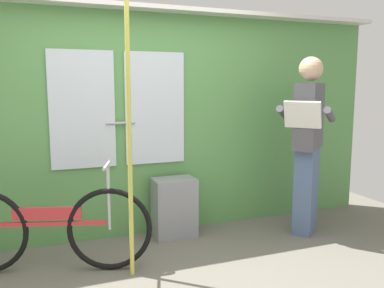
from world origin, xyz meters
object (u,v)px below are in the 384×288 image
at_px(trash_bin_by_wall, 174,207).
at_px(bicycle_near_door, 47,228).
at_px(handrail_pole, 129,138).
at_px(passenger_reading_newspaper, 308,141).

bearing_deg(trash_bin_by_wall, bicycle_near_door, -162.59).
height_order(trash_bin_by_wall, handrail_pole, handrail_pole).
bearing_deg(passenger_reading_newspaper, bicycle_near_door, -40.42).
xyz_separation_m(passenger_reading_newspaper, trash_bin_by_wall, (-1.29, 0.38, -0.65)).
height_order(passenger_reading_newspaper, trash_bin_by_wall, passenger_reading_newspaper).
bearing_deg(passenger_reading_newspaper, trash_bin_by_wall, -56.79).
relative_size(bicycle_near_door, passenger_reading_newspaper, 0.90).
xyz_separation_m(trash_bin_by_wall, handrail_pole, (-0.59, -0.68, 0.81)).
distance_m(bicycle_near_door, handrail_pole, 1.01).
relative_size(passenger_reading_newspaper, handrail_pole, 0.81).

